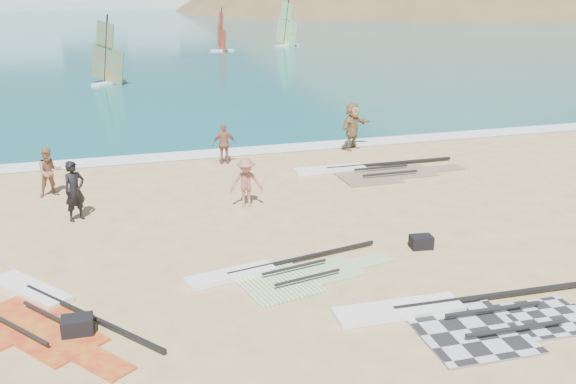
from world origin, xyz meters
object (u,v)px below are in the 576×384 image
object	(u,v)px
beachgoer_mid	(246,183)
beachgoer_right	(353,126)
person_wetsuit	(75,191)
gear_bag_far	(421,242)
beachgoer_left	(50,172)
rig_green	(277,274)
beachgoer_back	(224,144)
rig_grey	(468,315)
gear_bag_near	(78,326)
rig_orange	(367,171)
rig_red	(41,312)

from	to	relation	value
beachgoer_mid	beachgoer_right	distance (m)	7.99
person_wetsuit	beachgoer_right	size ratio (longest dim) A/B	0.91
gear_bag_far	beachgoer_left	world-z (taller)	beachgoer_left
rig_green	beachgoer_back	world-z (taller)	beachgoer_back
rig_grey	gear_bag_near	world-z (taller)	gear_bag_near
rig_orange	rig_red	bearing A→B (deg)	-144.65
beachgoer_mid	beachgoer_right	xyz separation A→B (m)	(5.70, 5.58, 0.21)
gear_bag_far	beachgoer_back	xyz separation A→B (m)	(-3.30, 9.30, 0.60)
gear_bag_near	person_wetsuit	distance (m)	6.65
gear_bag_near	person_wetsuit	world-z (taller)	person_wetsuit
beachgoer_mid	person_wetsuit	bearing A→B (deg)	-176.80
gear_bag_far	beachgoer_right	distance (m)	10.24
rig_orange	gear_bag_near	distance (m)	13.12
rig_grey	person_wetsuit	size ratio (longest dim) A/B	3.70
rig_orange	rig_red	size ratio (longest dim) A/B	1.21
beachgoer_mid	gear_bag_far	bearing A→B (deg)	-44.61
rig_grey	gear_bag_far	bearing A→B (deg)	79.34
rig_orange	beachgoer_back	bearing A→B (deg)	151.02
gear_bag_near	rig_green	bearing A→B (deg)	17.80
rig_orange	beachgoer_left	size ratio (longest dim) A/B	3.91
rig_red	beachgoer_left	xyz separation A→B (m)	(-0.17, 8.07, 0.74)
gear_bag_near	beachgoer_left	world-z (taller)	beachgoer_left
beachgoer_left	beachgoer_back	bearing A→B (deg)	5.22
rig_green	beachgoer_back	bearing A→B (deg)	74.23
rig_grey	beachgoer_left	bearing A→B (deg)	130.35
gear_bag_near	gear_bag_far	size ratio (longest dim) A/B	1.07
rig_grey	beachgoer_back	size ratio (longest dim) A/B	4.24
person_wetsuit	beachgoer_back	size ratio (longest dim) A/B	1.15
beachgoer_mid	rig_green	bearing A→B (deg)	-88.56
rig_orange	beachgoer_mid	size ratio (longest dim) A/B	4.08
rig_grey	rig_orange	bearing A→B (deg)	79.65
beachgoer_back	beachgoer_mid	bearing A→B (deg)	87.69
rig_red	beachgoer_left	size ratio (longest dim) A/B	3.23
gear_bag_near	beachgoer_back	bearing A→B (deg)	65.49
rig_orange	gear_bag_far	bearing A→B (deg)	-102.23
gear_bag_far	beachgoer_back	distance (m)	9.88
gear_bag_far	beachgoer_right	xyz separation A→B (m)	(2.11, 9.99, 0.80)
gear_bag_far	beachgoer_right	bearing A→B (deg)	78.05
rig_grey	gear_bag_far	world-z (taller)	gear_bag_far
rig_red	beachgoer_right	xyz separation A→B (m)	(11.29, 10.88, 0.92)
gear_bag_near	beachgoer_right	xyz separation A→B (m)	(10.54, 11.94, 0.77)
rig_green	rig_orange	distance (m)	9.06
gear_bag_near	person_wetsuit	bearing A→B (deg)	90.88
beachgoer_right	rig_orange	bearing A→B (deg)	-136.51
rig_grey	beachgoer_left	world-z (taller)	beachgoer_left
beachgoer_right	beachgoer_left	bearing A→B (deg)	159.64
beachgoer_right	rig_green	bearing A→B (deg)	-154.33
beachgoer_left	beachgoer_right	world-z (taller)	beachgoer_right
rig_green	rig_red	world-z (taller)	rig_red
gear_bag_near	gear_bag_far	xyz separation A→B (m)	(8.43, 1.95, -0.02)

